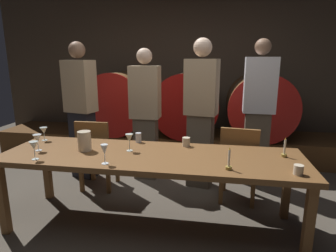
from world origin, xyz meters
name	(u,v)px	position (x,y,z in m)	size (l,w,h in m)	color
ground_plane	(163,227)	(0.00, 0.00, 0.00)	(9.13, 9.13, 0.00)	#4C443A
back_wall	(191,68)	(0.00, 2.72, 1.42)	(7.02, 0.24, 2.83)	#473A2D
barrel_shelf	(186,144)	(0.00, 2.17, 0.19)	(6.32, 0.90, 0.38)	brown
wine_barrel_left	(121,102)	(-1.12, 2.17, 0.87)	(1.01, 0.96, 1.01)	brown
wine_barrel_center	(188,104)	(0.01, 2.17, 0.87)	(1.01, 0.96, 1.01)	#513319
wine_barrel_right	(259,105)	(1.14, 2.17, 0.87)	(1.01, 0.96, 1.01)	#513319
dining_table	(151,161)	(-0.11, 0.03, 0.66)	(2.77, 0.83, 0.73)	brown
chair_left	(96,151)	(-0.95, 0.69, 0.49)	(0.41, 0.41, 0.88)	brown
chair_right	(239,161)	(0.74, 0.64, 0.49)	(0.45, 0.45, 0.88)	brown
guest_far_left	(81,110)	(-1.28, 1.04, 0.93)	(0.43, 0.32, 1.80)	black
guest_center_left	(145,114)	(-0.44, 1.16, 0.88)	(0.38, 0.24, 1.72)	brown
guest_center_right	(201,113)	(0.29, 1.01, 0.94)	(0.42, 0.31, 1.82)	brown
guest_far_right	(258,112)	(0.99, 1.22, 0.94)	(0.39, 0.25, 1.82)	brown
candle_left	(229,163)	(0.58, -0.23, 0.78)	(0.05, 0.05, 0.19)	olive
candle_right	(284,152)	(1.08, 0.16, 0.78)	(0.05, 0.05, 0.18)	olive
pitcher	(84,141)	(-0.76, 0.03, 0.82)	(0.13, 0.13, 0.19)	beige
wine_glass_far_left	(44,131)	(-1.34, 0.28, 0.84)	(0.08, 0.08, 0.15)	silver
wine_glass_left	(37,139)	(-1.20, -0.05, 0.84)	(0.08, 0.08, 0.16)	white
wine_glass_center	(34,146)	(-1.08, -0.28, 0.85)	(0.08, 0.08, 0.16)	silver
wine_glass_right	(104,150)	(-0.44, -0.27, 0.85)	(0.06, 0.06, 0.17)	white
wine_glass_far_right	(129,139)	(-0.33, 0.09, 0.85)	(0.07, 0.07, 0.17)	silver
cup_left	(138,138)	(-0.33, 0.39, 0.78)	(0.06, 0.06, 0.10)	silver
cup_center	(186,142)	(0.18, 0.33, 0.77)	(0.08, 0.08, 0.09)	beige
cup_right	(298,170)	(1.10, -0.24, 0.77)	(0.07, 0.07, 0.08)	beige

